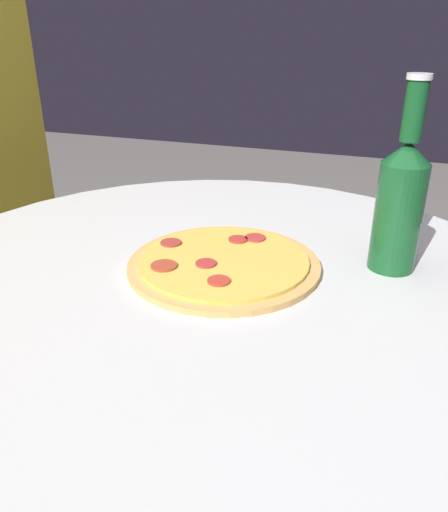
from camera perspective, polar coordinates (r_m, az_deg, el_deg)
table at (r=0.86m, az=-1.38°, el=-11.93°), size 1.04×1.04×0.74m
pizza at (r=0.79m, az=-0.04°, el=-0.80°), size 0.31×0.31×0.02m
beer_bottle at (r=0.80m, az=19.49°, el=5.98°), size 0.07×0.07×0.29m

